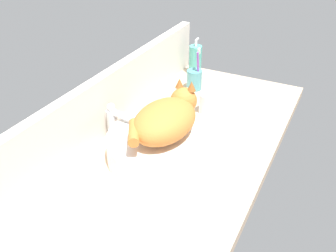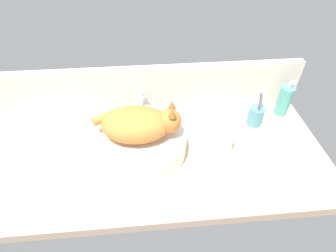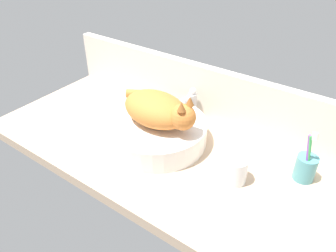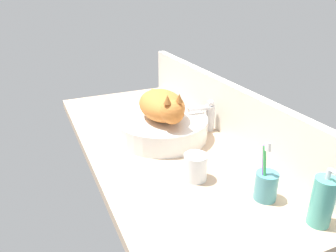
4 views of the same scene
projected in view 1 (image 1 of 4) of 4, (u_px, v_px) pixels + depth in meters
The scene contains 8 objects.
ground_plane at pixel (176, 155), 125.35cm from camera, with size 134.28×58.80×4.00cm, color tan.
backsplash_panel at pixel (105, 104), 129.14cm from camera, with size 134.28×3.60×21.48cm, color silver.
sink_basin at pixel (165, 147), 118.79cm from camera, with size 36.70×36.70×8.27cm, color white.
cat at pixel (167, 118), 114.56cm from camera, with size 32.12×18.79×14.00cm.
faucet at pixel (115, 121), 126.21cm from camera, with size 3.86×11.86×13.60cm.
soap_dispenser at pixel (195, 60), 172.50cm from camera, with size 5.84×5.84×17.05cm.
toothbrush_cup at pixel (195, 79), 160.61cm from camera, with size 6.58×6.58×18.69cm.
water_glass at pixel (209, 105), 142.72cm from camera, with size 7.60×7.60×8.62cm.
Camera 1 is at (-91.43, -43.12, 72.81)cm, focal length 40.00 mm.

